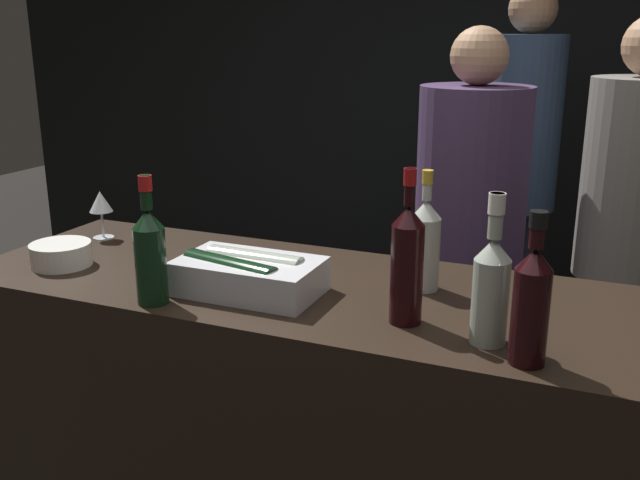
% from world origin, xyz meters
% --- Properties ---
extents(wall_back_chalkboard, '(6.40, 0.06, 2.80)m').
position_xyz_m(wall_back_chalkboard, '(0.00, 2.71, 1.40)').
color(wall_back_chalkboard, black).
rests_on(wall_back_chalkboard, ground_plane).
extents(bar_counter, '(2.02, 0.68, 0.99)m').
position_xyz_m(bar_counter, '(0.00, 0.34, 0.49)').
color(bar_counter, black).
rests_on(bar_counter, ground_plane).
extents(ice_bin_with_bottles, '(0.37, 0.22, 0.10)m').
position_xyz_m(ice_bin_with_bottles, '(-0.14, 0.23, 1.04)').
color(ice_bin_with_bottles, silver).
rests_on(ice_bin_with_bottles, bar_counter).
extents(bowl_white, '(0.18, 0.18, 0.07)m').
position_xyz_m(bowl_white, '(-0.76, 0.21, 1.02)').
color(bowl_white, silver).
rests_on(bowl_white, bar_counter).
extents(wine_glass, '(0.08, 0.08, 0.16)m').
position_xyz_m(wine_glass, '(-0.83, 0.49, 1.11)').
color(wine_glass, silver).
rests_on(wine_glass, bar_counter).
extents(red_wine_bottle_black_foil, '(0.08, 0.08, 0.33)m').
position_xyz_m(red_wine_bottle_black_foil, '(0.59, 0.08, 1.12)').
color(red_wine_bottle_black_foil, black).
rests_on(red_wine_bottle_black_foil, bar_counter).
extents(red_wine_bottle_burgundy, '(0.08, 0.08, 0.33)m').
position_xyz_m(red_wine_bottle_burgundy, '(-0.33, 0.06, 1.12)').
color(red_wine_bottle_burgundy, black).
rests_on(red_wine_bottle_burgundy, bar_counter).
extents(rose_wine_bottle, '(0.08, 0.08, 0.32)m').
position_xyz_m(rose_wine_bottle, '(0.28, 0.43, 1.12)').
color(rose_wine_bottle, '#B2B7AD').
rests_on(rose_wine_bottle, bar_counter).
extents(white_wine_bottle, '(0.08, 0.08, 0.34)m').
position_xyz_m(white_wine_bottle, '(0.50, 0.15, 1.12)').
color(white_wine_bottle, '#9EA899').
rests_on(white_wine_bottle, bar_counter).
extents(red_wine_bottle_tall, '(0.08, 0.08, 0.37)m').
position_xyz_m(red_wine_bottle_tall, '(0.30, 0.19, 1.14)').
color(red_wine_bottle_tall, black).
rests_on(red_wine_bottle_tall, bar_counter).
extents(person_in_hoodie, '(0.33, 0.33, 1.85)m').
position_xyz_m(person_in_hoodie, '(0.31, 1.99, 1.04)').
color(person_in_hoodie, black).
rests_on(person_in_hoodie, ground_plane).
extents(person_blond_tee, '(0.42, 0.42, 1.67)m').
position_xyz_m(person_blond_tee, '(0.22, 1.31, 0.92)').
color(person_blond_tee, black).
rests_on(person_blond_tee, ground_plane).
extents(person_grey_polo, '(0.38, 0.38, 1.71)m').
position_xyz_m(person_grey_polo, '(0.79, 1.41, 0.95)').
color(person_grey_polo, black).
rests_on(person_grey_polo, ground_plane).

